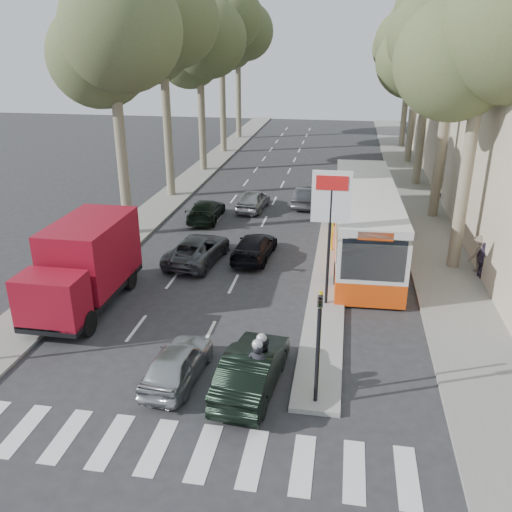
{
  "coord_description": "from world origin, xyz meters",
  "views": [
    {
      "loc": [
        3.72,
        -14.9,
        10.12
      ],
      "look_at": [
        0.2,
        6.01,
        1.6
      ],
      "focal_mm": 38.0,
      "sensor_mm": 36.0,
      "label": 1
    }
  ],
  "objects": [
    {
      "name": "ground",
      "position": [
        0.0,
        0.0,
        0.0
      ],
      "size": [
        120.0,
        120.0,
        0.0
      ],
      "primitive_type": "plane",
      "color": "#28282B",
      "rests_on": "ground"
    },
    {
      "name": "sidewalk_right",
      "position": [
        8.6,
        25.0,
        0.06
      ],
      "size": [
        3.2,
        70.0,
        0.12
      ],
      "primitive_type": "cube",
      "color": "gray",
      "rests_on": "ground"
    },
    {
      "name": "median_left",
      "position": [
        -8.0,
        28.0,
        0.06
      ],
      "size": [
        2.4,
        64.0,
        0.12
      ],
      "primitive_type": "cube",
      "color": "gray",
      "rests_on": "ground"
    },
    {
      "name": "traffic_island",
      "position": [
        3.25,
        11.0,
        0.08
      ],
      "size": [
        1.5,
        26.0,
        0.16
      ],
      "primitive_type": "cube",
      "color": "gray",
      "rests_on": "ground"
    },
    {
      "name": "building_far",
      "position": [
        15.5,
        34.0,
        8.0
      ],
      "size": [
        11.0,
        20.0,
        16.0
      ],
      "primitive_type": "cube",
      "color": "#B7A88E",
      "rests_on": "ground"
    },
    {
      "name": "billboard",
      "position": [
        3.25,
        5.0,
        3.7
      ],
      "size": [
        1.5,
        12.1,
        5.6
      ],
      "color": "yellow",
      "rests_on": "ground"
    },
    {
      "name": "traffic_light_island",
      "position": [
        3.25,
        -1.5,
        2.49
      ],
      "size": [
        0.16,
        0.41,
        3.6
      ],
      "color": "black",
      "rests_on": "ground"
    },
    {
      "name": "tree_l_a",
      "position": [
        -7.87,
        12.11,
        10.38
      ],
      "size": [
        7.4,
        7.2,
        14.1
      ],
      "color": "#6B604C",
      "rests_on": "ground"
    },
    {
      "name": "tree_l_b",
      "position": [
        -7.97,
        20.11,
        11.07
      ],
      "size": [
        7.4,
        7.2,
        14.88
      ],
      "color": "#6B604C",
      "rests_on": "ground"
    },
    {
      "name": "tree_l_c",
      "position": [
        -7.77,
        28.11,
        10.04
      ],
      "size": [
        7.4,
        7.2,
        13.71
      ],
      "color": "#6B604C",
      "rests_on": "ground"
    },
    {
      "name": "tree_l_d",
      "position": [
        -7.87,
        36.11,
        11.76
      ],
      "size": [
        7.4,
        7.2,
        15.66
      ],
      "color": "#6B604C",
      "rests_on": "ground"
    },
    {
      "name": "tree_l_e",
      "position": [
        -7.97,
        44.11,
        10.73
      ],
      "size": [
        7.4,
        7.2,
        14.49
      ],
      "color": "#6B604C",
      "rests_on": "ground"
    },
    {
      "name": "tree_r_a",
      "position": [
        9.13,
        10.11,
        10.38
      ],
      "size": [
        7.4,
        7.2,
        14.1
      ],
      "color": "#6B604C",
      "rests_on": "ground"
    },
    {
      "name": "tree_r_b",
      "position": [
        9.23,
        18.11,
        11.42
      ],
      "size": [
        7.4,
        7.2,
        15.27
      ],
      "color": "#6B604C",
      "rests_on": "ground"
    },
    {
      "name": "tree_r_c",
      "position": [
        9.03,
        26.11,
        9.69
      ],
      "size": [
        7.4,
        7.2,
        13.32
      ],
      "color": "#6B604C",
      "rests_on": "ground"
    },
    {
      "name": "tree_r_d",
      "position": [
        9.13,
        34.11,
        11.07
      ],
      "size": [
        7.4,
        7.2,
        14.88
      ],
      "color": "#6B604C",
      "rests_on": "ground"
    },
    {
      "name": "tree_r_e",
      "position": [
        9.23,
        42.11,
        10.38
      ],
      "size": [
        7.4,
        7.2,
        14.1
      ],
      "color": "#6B604C",
      "rests_on": "ground"
    },
    {
      "name": "silver_hatchback",
      "position": [
        -1.16,
        -0.92,
        0.62
      ],
      "size": [
        1.72,
        3.75,
        1.25
      ],
      "primitive_type": "imported",
      "rotation": [
        0.0,
        0.0,
        3.07
      ],
      "color": "#ABAFB4",
      "rests_on": "ground"
    },
    {
      "name": "dark_hatchback",
      "position": [
        1.25,
        -1.0,
        0.71
      ],
      "size": [
        1.9,
        4.45,
        1.43
      ],
      "primitive_type": "imported",
      "rotation": [
        0.0,
        0.0,
        3.05
      ],
      "color": "black",
      "rests_on": "ground"
    },
    {
      "name": "queue_car_a",
      "position": [
        -3.14,
        8.76,
        0.64
      ],
      "size": [
        2.65,
        4.81,
        1.28
      ],
      "primitive_type": "imported",
      "rotation": [
        0.0,
        0.0,
        3.02
      ],
      "color": "#45474C",
      "rests_on": "ground"
    },
    {
      "name": "queue_car_b",
      "position": [
        -0.5,
        9.64,
        0.6
      ],
      "size": [
        1.98,
        4.27,
        1.21
      ],
      "primitive_type": "imported",
      "rotation": [
        0.0,
        0.0,
        3.07
      ],
      "color": "black",
      "rests_on": "ground"
    },
    {
      "name": "queue_car_c",
      "position": [
        -1.96,
        17.75,
        0.66
      ],
      "size": [
        1.88,
        3.97,
        1.31
      ],
      "primitive_type": "imported",
      "rotation": [
        0.0,
        0.0,
        3.05
      ],
      "color": "#989A9F",
      "rests_on": "ground"
    },
    {
      "name": "queue_car_d",
      "position": [
        1.28,
        19.15,
        0.61
      ],
      "size": [
        1.6,
        3.79,
        1.22
      ],
      "primitive_type": "imported",
      "rotation": [
        0.0,
        0.0,
        3.06
      ],
      "color": "#46474D",
      "rests_on": "ground"
    },
    {
      "name": "queue_car_e",
      "position": [
        -4.37,
        15.18,
        0.61
      ],
      "size": [
        1.79,
        4.22,
        1.21
      ],
      "primitive_type": "imported",
      "rotation": [
        0.0,
        0.0,
        3.16
      ],
      "color": "black",
      "rests_on": "ground"
    },
    {
      "name": "red_truck",
      "position": [
        -6.3,
        3.57,
        1.8
      ],
      "size": [
        2.45,
        6.38,
        3.4
      ],
      "rotation": [
        0.0,
        0.0,
        -0.0
      ],
      "color": "black",
      "rests_on": "ground"
    },
    {
      "name": "city_bus",
      "position": [
        4.8,
        11.39,
        1.8
      ],
      "size": [
        3.22,
        13.05,
        3.42
      ],
      "rotation": [
        0.0,
        0.0,
        0.03
      ],
      "color": "#E3440C",
      "rests_on": "ground"
    },
    {
      "name": "motorcycle",
      "position": [
        1.53,
        -1.24,
        0.94
      ],
      "size": [
        0.93,
        2.42,
        2.06
      ],
      "rotation": [
        0.0,
        0.0,
        -0.1
      ],
      "color": "black",
      "rests_on": "ground"
    },
    {
      "name": "pedestrian_near",
      "position": [
        10.0,
        8.81,
        0.95
      ],
      "size": [
        0.7,
        1.06,
        1.66
      ],
      "primitive_type": "imported",
      "rotation": [
        0.0,
        0.0,
        1.82
      ],
      "color": "#372E45",
      "rests_on": "sidewalk_right"
    },
    {
      "name": "pedestrian_far",
      "position": [
        10.0,
        9.55,
        0.98
      ],
      "size": [
        1.2,
        1.03,
        1.73
      ],
      "primitive_type": "imported",
      "rotation": [
        0.0,
        0.0,
        3.73
      ],
      "color": "#66564C",
      "rests_on": "sidewalk_right"
    }
  ]
}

